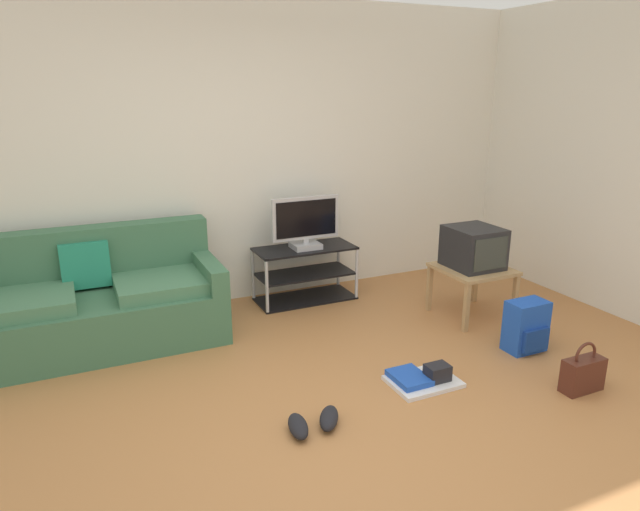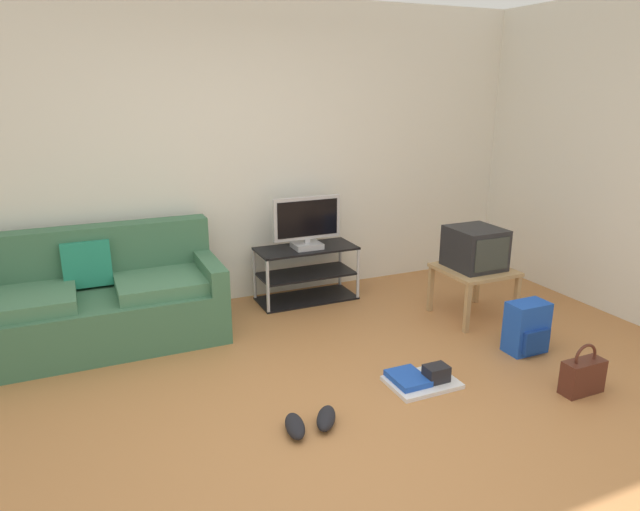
# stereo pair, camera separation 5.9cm
# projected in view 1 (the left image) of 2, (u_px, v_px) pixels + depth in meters

# --- Properties ---
(ground_plane) EXTENTS (9.00, 9.80, 0.02)m
(ground_plane) POSITION_uv_depth(u_px,v_px,m) (343.00, 437.00, 3.25)
(ground_plane) COLOR #B27542
(wall_back) EXTENTS (9.00, 0.10, 2.70)m
(wall_back) POSITION_uv_depth(u_px,v_px,m) (220.00, 156.00, 4.99)
(wall_back) COLOR silver
(wall_back) RESTS_ON ground_plane
(wall_right) EXTENTS (0.10, 3.60, 2.70)m
(wall_right) POSITION_uv_depth(u_px,v_px,m) (617.00, 159.00, 4.81)
(wall_right) COLOR silver
(wall_right) RESTS_ON ground_plane
(couch) EXTENTS (1.88, 0.86, 0.87)m
(couch) POSITION_uv_depth(u_px,v_px,m) (96.00, 303.00, 4.36)
(couch) COLOR #3D6B4C
(couch) RESTS_ON ground_plane
(tv_stand) EXTENTS (0.93, 0.42, 0.51)m
(tv_stand) POSITION_uv_depth(u_px,v_px,m) (305.00, 274.00, 5.27)
(tv_stand) COLOR black
(tv_stand) RESTS_ON ground_plane
(flat_tv) EXTENTS (0.64, 0.22, 0.48)m
(flat_tv) POSITION_uv_depth(u_px,v_px,m) (306.00, 223.00, 5.11)
(flat_tv) COLOR #B2B2B7
(flat_tv) RESTS_ON tv_stand
(side_table) EXTENTS (0.58, 0.58, 0.45)m
(side_table) POSITION_uv_depth(u_px,v_px,m) (473.00, 274.00, 4.86)
(side_table) COLOR tan
(side_table) RESTS_ON ground_plane
(crt_tv) EXTENTS (0.41, 0.44, 0.35)m
(crt_tv) POSITION_uv_depth(u_px,v_px,m) (474.00, 247.00, 4.80)
(crt_tv) COLOR #232326
(crt_tv) RESTS_ON side_table
(backpack) EXTENTS (0.30, 0.26, 0.40)m
(backpack) POSITION_uv_depth(u_px,v_px,m) (526.00, 327.00, 4.26)
(backpack) COLOR blue
(backpack) RESTS_ON ground_plane
(handbag) EXTENTS (0.29, 0.12, 0.35)m
(handbag) POSITION_uv_depth(u_px,v_px,m) (583.00, 373.00, 3.70)
(handbag) COLOR #4C2319
(handbag) RESTS_ON ground_plane
(sneakers_pair) EXTENTS (0.39, 0.27, 0.09)m
(sneakers_pair) POSITION_uv_depth(u_px,v_px,m) (314.00, 422.00, 3.30)
(sneakers_pair) COLOR black
(sneakers_pair) RESTS_ON ground_plane
(floor_tray) EXTENTS (0.46, 0.34, 0.14)m
(floor_tray) POSITION_uv_depth(u_px,v_px,m) (423.00, 378.00, 3.81)
(floor_tray) COLOR silver
(floor_tray) RESTS_ON ground_plane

